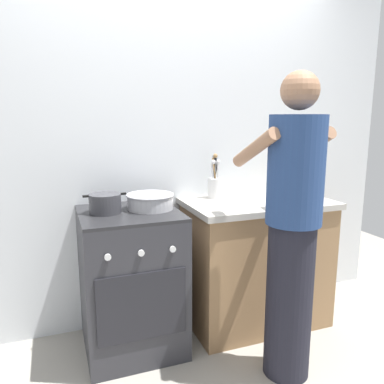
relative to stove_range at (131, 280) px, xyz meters
name	(u,v)px	position (x,y,z in m)	size (l,w,h in m)	color
ground	(191,346)	(0.35, -0.15, -0.45)	(6.00, 6.00, 0.00)	gray
back_wall	(193,148)	(0.55, 0.35, 0.80)	(3.20, 0.10, 2.50)	silver
countertop	(256,262)	(0.90, 0.00, 0.00)	(1.00, 0.60, 0.90)	#99724C
stove_range	(131,280)	(0.00, 0.00, 0.00)	(0.60, 0.62, 0.90)	#2D2D33
pot	(105,203)	(-0.14, 0.02, 0.51)	(0.26, 0.19, 0.12)	#38383D
mixing_bowl	(150,201)	(0.14, 0.03, 0.50)	(0.30, 0.30, 0.10)	#B7B7BC
utensil_crock	(215,184)	(0.66, 0.20, 0.55)	(0.10, 0.10, 0.32)	silver
oil_bottle	(280,185)	(1.09, 0.02, 0.55)	(0.07, 0.07, 0.24)	gold
person	(292,230)	(0.78, -0.57, 0.41)	(0.41, 0.50, 1.70)	black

